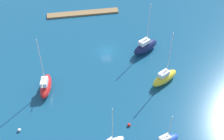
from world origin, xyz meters
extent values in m
plane|color=navy|center=(0.00, 0.00, 0.00)|extent=(160.00, 160.00, 0.00)
cube|color=olive|center=(4.16, -17.75, 0.26)|extent=(20.50, 2.45, 0.51)
ellipsoid|color=red|center=(14.63, 11.19, 1.28)|extent=(3.18, 7.08, 2.56)
cube|color=silver|center=(14.71, 11.73, 3.10)|extent=(1.67, 2.62, 1.07)
cylinder|color=silver|center=(14.58, 10.85, 7.98)|extent=(0.16, 0.16, 10.84)
cylinder|color=silver|center=(14.83, 12.52, 3.78)|extent=(0.62, 3.35, 0.13)
cube|color=silver|center=(-6.24, 28.40, 2.11)|extent=(2.21, 1.71, 0.76)
cylinder|color=silver|center=(-6.89, 28.16, 4.81)|extent=(0.13, 0.13, 6.17)
cylinder|color=silver|center=(-5.99, 28.49, 2.64)|extent=(1.85, 0.75, 0.10)
ellipsoid|color=yellow|center=(-11.01, 12.79, 1.17)|extent=(7.15, 5.45, 2.35)
cube|color=silver|center=(-10.53, 13.08, 2.82)|extent=(2.84, 2.40, 0.94)
cylinder|color=silver|center=(-11.31, 12.61, 7.73)|extent=(0.17, 0.17, 10.76)
cylinder|color=silver|center=(-10.19, 13.28, 3.44)|extent=(2.31, 1.45, 0.14)
cylinder|color=silver|center=(3.04, 27.55, 6.52)|extent=(0.14, 0.14, 9.00)
ellipsoid|color=#141E4C|center=(-9.43, 1.80, 1.37)|extent=(7.65, 5.98, 2.74)
cube|color=silver|center=(-8.92, 2.11, 3.24)|extent=(3.06, 2.67, 0.99)
cylinder|color=silver|center=(-9.74, 1.61, 7.93)|extent=(0.18, 0.18, 10.36)
cylinder|color=silver|center=(-8.55, 2.33, 3.89)|extent=(2.47, 1.57, 0.14)
sphere|color=red|center=(-0.92, 23.21, 0.32)|extent=(0.63, 0.63, 0.63)
sphere|color=white|center=(19.75, 21.04, 0.32)|extent=(0.64, 0.64, 0.64)
camera|label=1|loc=(7.90, 56.81, 46.78)|focal=47.80mm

